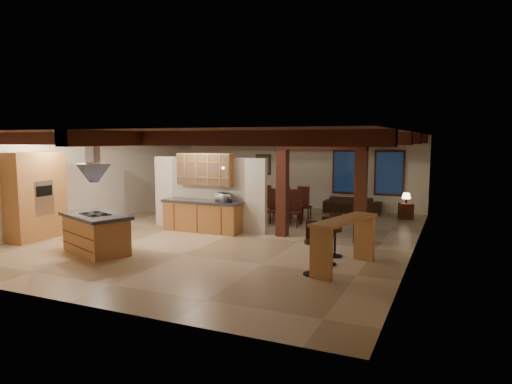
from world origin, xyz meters
TOP-DOWN VIEW (x-y plane):
  - ground at (0.00, 0.00)m, footprint 12.00×12.00m
  - room_walls at (0.00, 0.00)m, footprint 12.00×12.00m
  - ceiling_beams at (0.00, 0.00)m, footprint 10.00×12.00m
  - timber_posts at (2.50, 0.50)m, footprint 2.50×0.30m
  - partition_wall at (-1.00, 0.50)m, footprint 3.80×0.18m
  - pantry_cabinet at (-4.67, -2.60)m, footprint 0.67×1.60m
  - back_counter at (-1.00, 0.11)m, footprint 2.50×0.66m
  - upper_display_cabinet at (-1.00, 0.31)m, footprint 1.80×0.36m
  - range_hood at (-2.05, -3.16)m, footprint 1.10×1.10m
  - back_windows at (2.80, 5.93)m, footprint 2.70×0.07m
  - framed_art at (-1.50, 5.94)m, footprint 0.65×0.05m
  - recessed_cans at (-2.53, -1.93)m, footprint 3.16×2.46m
  - kitchen_island at (-2.05, -3.16)m, footprint 2.18×1.69m
  - dining_table at (0.52, 2.61)m, footprint 1.82×1.30m
  - sofa at (2.35, 5.48)m, footprint 2.14×0.93m
  - microwave at (-0.28, 0.11)m, footprint 0.52×0.43m
  - bar_counter at (3.79, -2.14)m, footprint 1.06×2.15m
  - side_table at (4.33, 4.90)m, footprint 0.57×0.57m
  - table_lamp at (4.33, 4.90)m, footprint 0.30×0.30m
  - bar_stool_a at (3.29, -2.77)m, footprint 0.38×0.40m
  - bar_stool_b at (3.38, -1.88)m, footprint 0.37×0.39m
  - bar_stool_c at (3.35, -1.15)m, footprint 0.35×0.36m
  - dining_chairs at (0.52, 2.61)m, footprint 1.85×1.85m

SIDE VIEW (x-z plane):
  - ground at x=0.00m, z-range 0.00..0.00m
  - side_table at x=4.33m, z-range 0.00..0.54m
  - dining_table at x=0.52m, z-range 0.00..0.58m
  - sofa at x=2.35m, z-range 0.00..0.61m
  - back_counter at x=-1.00m, z-range 0.01..0.95m
  - kitchen_island at x=-2.05m, z-range 0.00..0.96m
  - bar_stool_c at x=3.35m, z-range 0.01..1.02m
  - bar_stool_b at x=3.38m, z-range 0.01..1.05m
  - bar_stool_a at x=3.29m, z-range 0.01..1.10m
  - dining_chairs at x=0.52m, z-range 0.01..1.17m
  - bar_counter at x=3.79m, z-range 0.19..1.28m
  - table_lamp at x=4.33m, z-range 0.62..0.97m
  - microwave at x=-0.28m, z-range 0.94..1.19m
  - partition_wall at x=-1.00m, z-range 0.00..2.20m
  - pantry_cabinet at x=-4.67m, z-range 0.00..2.40m
  - back_windows at x=2.80m, z-range 0.65..2.35m
  - framed_art at x=-1.50m, z-range 1.27..2.12m
  - timber_posts at x=2.50m, z-range 0.31..3.21m
  - room_walls at x=0.00m, z-range -4.22..7.78m
  - range_hood at x=-2.05m, z-range 1.08..2.48m
  - upper_display_cabinet at x=-1.00m, z-range 1.37..2.33m
  - ceiling_beams at x=0.00m, z-range 2.62..2.90m
  - recessed_cans at x=-2.53m, z-range 2.85..2.89m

